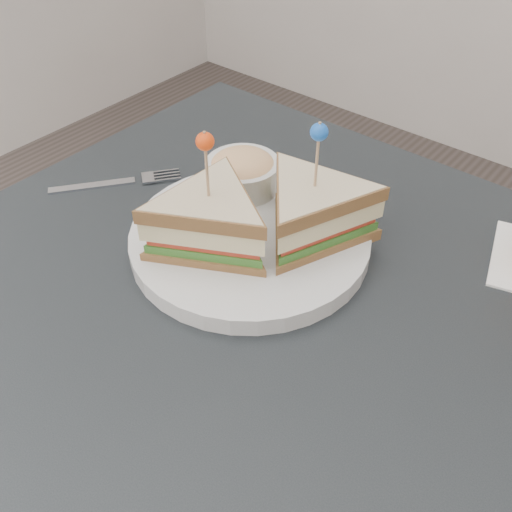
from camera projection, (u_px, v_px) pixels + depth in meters
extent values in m
cube|color=black|center=(244.00, 298.00, 0.68)|extent=(0.80, 0.80, 0.03)
cylinder|color=black|center=(229.00, 258.00, 1.30)|extent=(0.04, 0.04, 0.72)
cylinder|color=silver|center=(250.00, 240.00, 0.72)|extent=(0.31, 0.31, 0.02)
cylinder|color=silver|center=(250.00, 233.00, 0.71)|extent=(0.31, 0.31, 0.01)
cylinder|color=tan|center=(207.00, 170.00, 0.62)|extent=(0.00, 0.00, 0.10)
sphere|color=red|center=(205.00, 141.00, 0.60)|extent=(0.02, 0.02, 0.02)
cylinder|color=tan|center=(317.00, 161.00, 0.64)|extent=(0.00, 0.00, 0.10)
sphere|color=#1751AF|center=(319.00, 132.00, 0.61)|extent=(0.02, 0.02, 0.02)
cylinder|color=silver|center=(243.00, 176.00, 0.78)|extent=(0.10, 0.10, 0.04)
ellipsoid|color=#E0B772|center=(243.00, 166.00, 0.76)|extent=(0.09, 0.09, 0.04)
cube|color=silver|center=(92.00, 186.00, 0.83)|extent=(0.09, 0.11, 0.00)
cube|color=silver|center=(148.00, 178.00, 0.84)|extent=(0.03, 0.03, 0.00)
cube|color=white|center=(197.00, 193.00, 0.81)|extent=(0.07, 0.08, 0.01)
cube|color=white|center=(262.00, 184.00, 0.83)|extent=(0.09, 0.10, 0.00)
cylinder|color=white|center=(300.00, 179.00, 0.83)|extent=(0.03, 0.03, 0.00)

